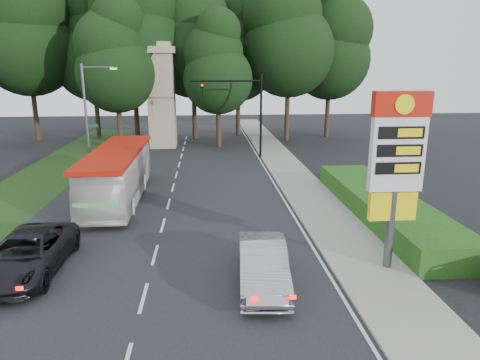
{
  "coord_description": "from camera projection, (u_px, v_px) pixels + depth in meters",
  "views": [
    {
      "loc": [
        2.25,
        -12.83,
        7.62
      ],
      "look_at": [
        3.9,
        7.82,
        2.2
      ],
      "focal_mm": 32.0,
      "sensor_mm": 36.0,
      "label": 1
    }
  ],
  "objects": [
    {
      "name": "hedge",
      "position": [
        383.0,
        206.0,
        22.57
      ],
      "size": [
        3.0,
        14.0,
        1.2
      ],
      "primitive_type": "cube",
      "color": "#1E4612",
      "rests_on": "ground"
    },
    {
      "name": "tree_center_right",
      "position": [
        192.0,
        35.0,
        45.17
      ],
      "size": [
        9.24,
        9.24,
        18.15
      ],
      "color": "#2D2116",
      "rests_on": "ground"
    },
    {
      "name": "sedan_silver",
      "position": [
        263.0,
        265.0,
        15.34
      ],
      "size": [
        2.0,
        4.91,
        1.58
      ],
      "primitive_type": "imported",
      "rotation": [
        0.0,
        0.0,
        -0.07
      ],
      "color": "#A0A2A8",
      "rests_on": "ground"
    },
    {
      "name": "tree_monument_left",
      "position": [
        115.0,
        57.0,
        39.43
      ],
      "size": [
        7.28,
        7.28,
        14.3
      ],
      "color": "#2D2116",
      "rests_on": "ground"
    },
    {
      "name": "sidewalk_right",
      "position": [
        309.0,
        195.0,
        26.34
      ],
      "size": [
        3.0,
        80.0,
        0.12
      ],
      "primitive_type": "cube",
      "color": "gray",
      "rests_on": "ground"
    },
    {
      "name": "streetlight_signs",
      "position": [
        88.0,
        110.0,
        33.69
      ],
      "size": [
        2.75,
        0.98,
        8.0
      ],
      "color": "#59595E",
      "rests_on": "ground"
    },
    {
      "name": "gas_station_pylon",
      "position": [
        397.0,
        158.0,
        15.63
      ],
      "size": [
        2.1,
        0.45,
        6.85
      ],
      "color": "#59595E",
      "rests_on": "ground"
    },
    {
      "name": "tree_monument_right",
      "position": [
        218.0,
        64.0,
        40.82
      ],
      "size": [
        6.72,
        6.72,
        13.2
      ],
      "color": "#2D2116",
      "rests_on": "ground"
    },
    {
      "name": "tree_far_east",
      "position": [
        331.0,
        43.0,
        46.49
      ],
      "size": [
        8.68,
        8.68,
        17.05
      ],
      "color": "#2D2116",
      "rests_on": "ground"
    },
    {
      "name": "grass_verge_left",
      "position": [
        43.0,
        178.0,
        30.75
      ],
      "size": [
        5.0,
        50.0,
        0.02
      ],
      "primitive_type": "cube",
      "color": "#193814",
      "rests_on": "ground"
    },
    {
      "name": "ground",
      "position": [
        141.0,
        306.0,
        14.12
      ],
      "size": [
        120.0,
        120.0,
        0.0
      ],
      "primitive_type": "plane",
      "color": "black",
      "rests_on": "ground"
    },
    {
      "name": "tree_east_near",
      "position": [
        238.0,
        49.0,
        47.82
      ],
      "size": [
        8.12,
        8.12,
        15.95
      ],
      "color": "#2D2116",
      "rests_on": "ground"
    },
    {
      "name": "tree_center_left",
      "position": [
        131.0,
        23.0,
        42.52
      ],
      "size": [
        10.08,
        10.08,
        19.8
      ],
      "color": "#2D2116",
      "rests_on": "ground"
    },
    {
      "name": "monument",
      "position": [
        162.0,
        95.0,
        41.61
      ],
      "size": [
        3.0,
        3.0,
        10.05
      ],
      "color": "gray",
      "rests_on": "ground"
    },
    {
      "name": "road_surface",
      "position": [
        170.0,
        199.0,
        25.69
      ],
      "size": [
        14.0,
        80.0,
        0.02
      ],
      "primitive_type": "cube",
      "color": "black",
      "rests_on": "ground"
    },
    {
      "name": "tree_west_near",
      "position": [
        92.0,
        46.0,
        46.5
      ],
      "size": [
        8.4,
        8.4,
        16.5
      ],
      "color": "#2D2116",
      "rests_on": "ground"
    },
    {
      "name": "tree_west_mid",
      "position": [
        25.0,
        27.0,
        43.69
      ],
      "size": [
        9.8,
        9.8,
        19.25
      ],
      "color": "#2D2116",
      "rests_on": "ground"
    },
    {
      "name": "suv_charcoal",
      "position": [
        27.0,
        254.0,
        16.26
      ],
      "size": [
        2.68,
        5.68,
        1.57
      ],
      "primitive_type": "imported",
      "rotation": [
        0.0,
        0.0,
        -0.02
      ],
      "color": "black",
      "rests_on": "ground"
    },
    {
      "name": "transit_bus",
      "position": [
        118.0,
        175.0,
        25.21
      ],
      "size": [
        2.73,
        10.95,
        3.04
      ],
      "primitive_type": "imported",
      "rotation": [
        0.0,
        0.0,
        0.02
      ],
      "color": "silver",
      "rests_on": "ground"
    },
    {
      "name": "traffic_signal_mast",
      "position": [
        246.0,
        104.0,
        36.52
      ],
      "size": [
        6.1,
        0.35,
        7.2
      ],
      "color": "black",
      "rests_on": "ground"
    },
    {
      "name": "tree_east_mid",
      "position": [
        289.0,
        31.0,
        43.92
      ],
      "size": [
        9.52,
        9.52,
        18.7
      ],
      "color": "#2D2116",
      "rests_on": "ground"
    }
  ]
}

